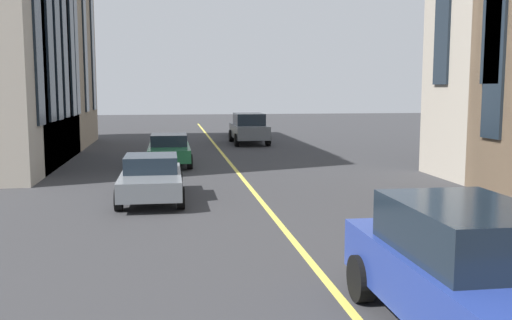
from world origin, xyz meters
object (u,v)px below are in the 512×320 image
car_grey_far (246,127)px  car_blue_parked_a (466,270)px  car_grey_parked_b (249,128)px  car_green_trailing (169,149)px  car_grey_oncoming (151,177)px

car_grey_far → car_blue_parked_a: 33.39m
car_blue_parked_a → car_grey_parked_b: bearing=-1.8°
car_green_trailing → car_grey_far: bearing=-20.5°
car_grey_far → car_grey_oncoming: size_ratio=1.00×
car_blue_parked_a → car_green_trailing: 19.31m
car_grey_oncoming → car_grey_parked_b: bearing=-17.2°
car_blue_parked_a → car_grey_oncoming: car_blue_parked_a is taller
car_grey_parked_b → car_grey_oncoming: (-17.55, 5.44, -0.27)m
car_grey_far → car_blue_parked_a: car_blue_parked_a is taller
car_grey_parked_b → car_grey_oncoming: bearing=162.8°
car_blue_parked_a → car_grey_oncoming: size_ratio=1.07×
car_grey_far → car_blue_parked_a: (-33.36, 1.43, 0.27)m
car_grey_parked_b → car_grey_far: (5.08, -0.52, -0.27)m
car_grey_parked_b → car_grey_oncoming: 18.38m
car_blue_parked_a → car_grey_far: bearing=-2.5°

